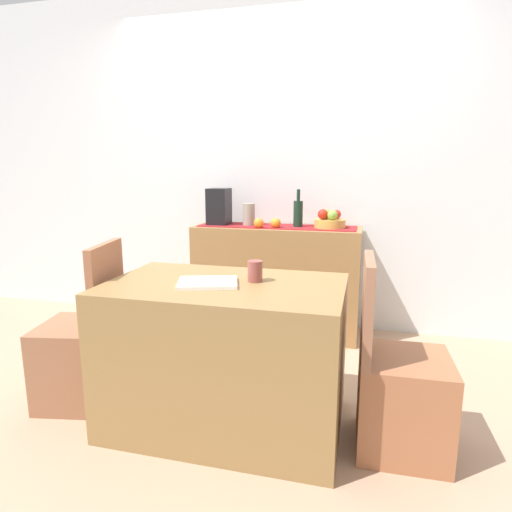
{
  "coord_description": "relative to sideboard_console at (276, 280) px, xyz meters",
  "views": [
    {
      "loc": [
        0.74,
        -2.31,
        1.28
      ],
      "look_at": [
        0.05,
        0.38,
        0.72
      ],
      "focal_mm": 30.24,
      "sensor_mm": 36.0,
      "label": 1
    }
  ],
  "objects": [
    {
      "name": "table_runner",
      "position": [
        0.0,
        0.0,
        0.43
      ],
      "size": [
        1.2,
        0.32,
        0.01
      ],
      "primitive_type": "cube",
      "color": "maroon",
      "rests_on": "sideboard_console"
    },
    {
      "name": "wine_bottle",
      "position": [
        0.16,
        -0.0,
        0.53
      ],
      "size": [
        0.07,
        0.07,
        0.29
      ],
      "color": "#182F22",
      "rests_on": "sideboard_console"
    },
    {
      "name": "apple_center",
      "position": [
        0.42,
        -0.05,
        0.53
      ],
      "size": [
        0.07,
        0.07,
        0.07
      ],
      "primitive_type": "sphere",
      "color": "#87B242",
      "rests_on": "fruit_bowl"
    },
    {
      "name": "chair_near_window",
      "position": [
        -0.82,
        -1.31,
        -0.16
      ],
      "size": [
        0.47,
        0.47,
        0.9
      ],
      "color": "#986345",
      "rests_on": "ground"
    },
    {
      "name": "dining_table",
      "position": [
        0.01,
        -1.31,
        -0.05
      ],
      "size": [
        1.15,
        0.71,
        0.74
      ],
      "primitive_type": "cube",
      "color": "olive",
      "rests_on": "ground"
    },
    {
      "name": "ground_plane",
      "position": [
        -0.08,
        -0.92,
        -0.43
      ],
      "size": [
        6.4,
        6.4,
        0.02
      ],
      "primitive_type": "cube",
      "color": "tan",
      "rests_on": "ground"
    },
    {
      "name": "chair_by_corner",
      "position": [
        0.85,
        -1.31,
        -0.16
      ],
      "size": [
        0.41,
        0.41,
        0.9
      ],
      "color": "#A36340",
      "rests_on": "ground"
    },
    {
      "name": "ceramic_vase",
      "position": [
        -0.22,
        0.0,
        0.51
      ],
      "size": [
        0.09,
        0.09,
        0.17
      ],
      "primitive_type": "cylinder",
      "color": "gray",
      "rests_on": "sideboard_console"
    },
    {
      "name": "orange_loose_end",
      "position": [
        0.01,
        -0.09,
        0.46
      ],
      "size": [
        0.08,
        0.08,
        0.08
      ],
      "primitive_type": "sphere",
      "color": "orange",
      "rests_on": "sideboard_console"
    },
    {
      "name": "open_book",
      "position": [
        -0.06,
        -1.36,
        0.32
      ],
      "size": [
        0.33,
        0.28,
        0.02
      ],
      "primitive_type": "cube",
      "rotation": [
        0.0,
        0.0,
        0.31
      ],
      "color": "white",
      "rests_on": "dining_table"
    },
    {
      "name": "sideboard_console",
      "position": [
        0.0,
        0.0,
        0.0
      ],
      "size": [
        1.28,
        0.42,
        0.85
      ],
      "primitive_type": "cube",
      "color": "#9A6E40",
      "rests_on": "ground"
    },
    {
      "name": "apple_left",
      "position": [
        0.37,
        0.04,
        0.53
      ],
      "size": [
        0.07,
        0.07,
        0.07
      ],
      "primitive_type": "sphere",
      "color": "#84A92C",
      "rests_on": "fruit_bowl"
    },
    {
      "name": "room_wall_rear",
      "position": [
        -0.08,
        0.26,
        0.93
      ],
      "size": [
        6.4,
        0.06,
        2.7
      ],
      "primitive_type": "cube",
      "color": "silver",
      "rests_on": "ground"
    },
    {
      "name": "coffee_maker",
      "position": [
        -0.47,
        0.0,
        0.57
      ],
      "size": [
        0.16,
        0.18,
        0.29
      ],
      "primitive_type": "cube",
      "color": "black",
      "rests_on": "sideboard_console"
    },
    {
      "name": "apple_upper",
      "position": [
        0.35,
        -0.03,
        0.53
      ],
      "size": [
        0.08,
        0.08,
        0.08
      ],
      "primitive_type": "sphere",
      "color": "red",
      "rests_on": "fruit_bowl"
    },
    {
      "name": "apple_right",
      "position": [
        0.45,
        0.05,
        0.53
      ],
      "size": [
        0.07,
        0.07,
        0.07
      ],
      "primitive_type": "sphere",
      "color": "#B2271C",
      "rests_on": "fruit_bowl"
    },
    {
      "name": "coffee_cup",
      "position": [
        0.15,
        -1.25,
        0.37
      ],
      "size": [
        0.07,
        0.07,
        0.1
      ],
      "primitive_type": "cylinder",
      "color": "brown",
      "rests_on": "dining_table"
    },
    {
      "name": "orange_loose_far",
      "position": [
        -0.11,
        -0.12,
        0.46
      ],
      "size": [
        0.08,
        0.08,
        0.08
      ],
      "primitive_type": "sphere",
      "color": "orange",
      "rests_on": "sideboard_console"
    },
    {
      "name": "fruit_bowl",
      "position": [
        0.4,
        0.0,
        0.46
      ],
      "size": [
        0.23,
        0.23,
        0.06
      ],
      "primitive_type": "cylinder",
      "color": "gold",
      "rests_on": "table_runner"
    }
  ]
}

